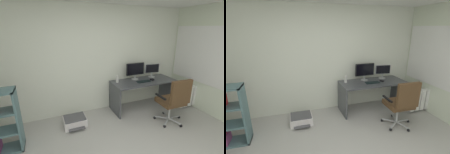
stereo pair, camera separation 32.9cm
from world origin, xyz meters
TOP-DOWN VIEW (x-y plane):
  - wall_back at (0.00, 2.27)m, footprint 5.03×0.10m
  - window_pane at (2.51, 1.36)m, footprint 0.01×1.51m
  - window_frame at (2.50, 1.36)m, footprint 0.02×1.59m
  - desk at (1.25, 1.85)m, footprint 1.62×0.67m
  - monitor_main at (1.10, 2.03)m, footprint 0.50×0.18m
  - monitor_secondary at (1.62, 2.03)m, footprint 0.40×0.18m
  - keyboard at (1.19, 1.77)m, footprint 0.34×0.14m
  - computer_mouse at (1.47, 1.79)m, footprint 0.09×0.11m
  - desktop_speaker at (0.58, 1.98)m, footprint 0.07×0.07m
  - office_chair at (1.42, 0.95)m, footprint 0.63×0.63m
  - printer at (-0.54, 1.69)m, footprint 0.47×0.46m
  - radiator at (2.42, 1.36)m, footprint 0.80×0.10m

SIDE VIEW (x-z plane):
  - printer at x=-0.54m, z-range 0.00..0.20m
  - radiator at x=2.42m, z-range 0.06..0.58m
  - desk at x=1.25m, z-range 0.18..0.92m
  - office_chair at x=1.42m, z-range 0.06..1.10m
  - keyboard at x=1.19m, z-range 0.73..0.75m
  - computer_mouse at x=1.47m, z-range 0.73..0.77m
  - desktop_speaker at x=0.58m, z-range 0.73..0.90m
  - monitor_secondary at x=1.62m, z-range 0.77..1.13m
  - monitor_main at x=1.10m, z-range 0.78..1.20m
  - wall_back at x=0.00m, z-range 0.00..2.52m
  - window_pane at x=2.51m, z-range 0.75..2.01m
  - window_frame at x=2.50m, z-range 0.71..2.05m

